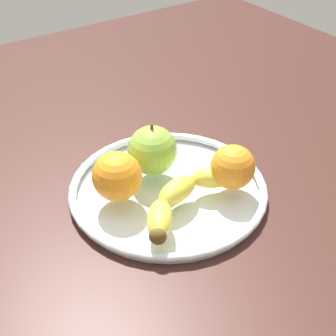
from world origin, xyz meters
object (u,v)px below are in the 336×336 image
fruit_bowl (168,189)px  apple (155,149)px  orange_back_right (233,167)px  banana (184,196)px  orange_center (117,176)px

fruit_bowl → apple: (-0.41, -4.15, 4.65)cm
apple → orange_back_right: size_ratio=1.27×
fruit_bowl → orange_back_right: size_ratio=4.51×
fruit_bowl → orange_back_right: bearing=144.8°
apple → orange_back_right: 12.00cm
banana → orange_back_right: (-8.51, 0.20, 1.63)cm
fruit_bowl → apple: size_ratio=3.55×
banana → fruit_bowl: bearing=-113.8°
banana → orange_center: (6.55, -7.01, 1.90)cm
banana → orange_back_right: orange_back_right is taller
apple → orange_back_right: bearing=127.2°
fruit_bowl → orange_center: bearing=-13.8°
orange_back_right → orange_center: bearing=-25.6°
fruit_bowl → apple: bearing=-95.6°
fruit_bowl → banana: (0.86, 5.19, 2.54)cm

